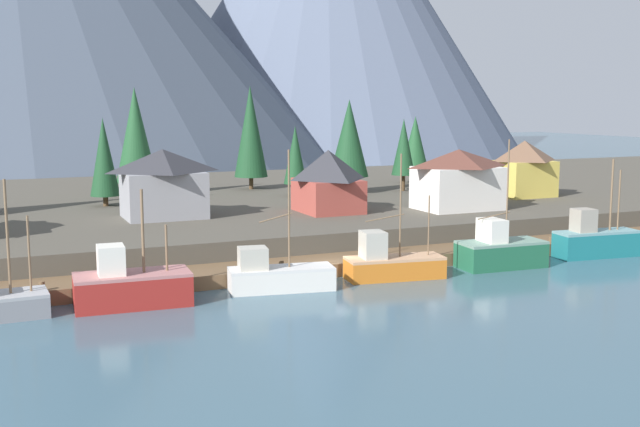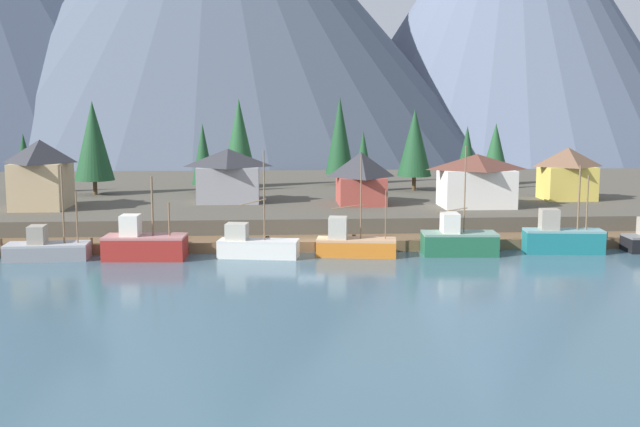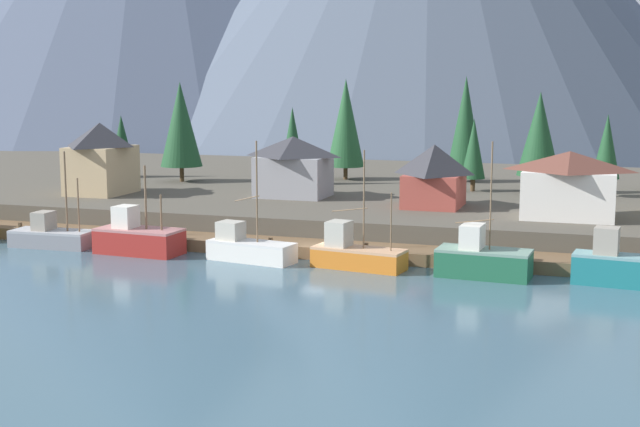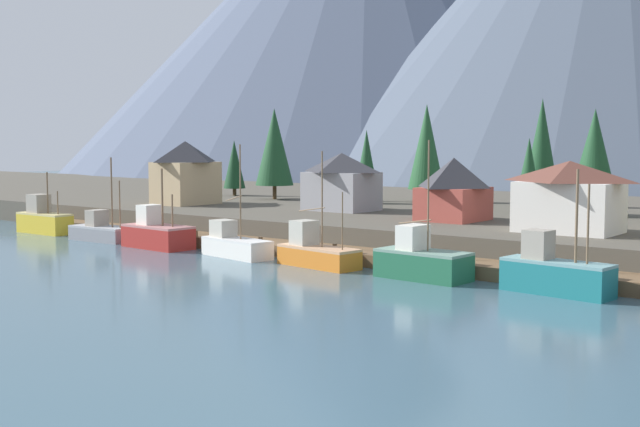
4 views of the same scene
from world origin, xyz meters
name	(u,v)px [view 2 (image 2 of 4)]	position (x,y,z in m)	size (l,w,h in m)	color
ground_plane	(302,224)	(0.00, 20.00, -0.50)	(400.00, 400.00, 1.00)	#3D5B6B
dock	(310,243)	(0.00, 1.99, 0.50)	(80.00, 4.00, 1.60)	brown
shoreline_bank	(298,198)	(0.00, 32.00, 1.25)	(400.00, 56.00, 2.50)	#4C473D
mountain_central_peak	(82,34)	(-53.89, 147.03, 32.33)	(99.18, 99.18, 64.66)	#4C566B
mountain_far_ridge	(510,3)	(60.70, 137.45, 40.02)	(102.27, 102.27, 80.04)	slate
fishing_boat_grey	(46,249)	(-23.43, -1.67, 0.95)	(7.20, 3.05, 8.25)	gray
fishing_boat_red	(144,245)	(-14.91, -1.95, 1.27)	(7.29, 3.59, 7.34)	maroon
fishing_boat_white	(255,246)	(-5.08, -1.87, 1.04)	(7.40, 3.56, 9.55)	silver
fishing_boat_orange	(353,244)	(3.72, -1.85, 1.12)	(7.39, 3.50, 9.05)	#CC6B1E
fishing_boat_green	(458,241)	(13.30, -1.85, 1.29)	(6.87, 3.42, 9.89)	#1E5B3D
fishing_boat_teal	(562,238)	(23.03, -1.61, 1.35)	(7.30, 3.02, 8.06)	#196B70
house_tan	(41,173)	(-28.05, 13.83, 6.26)	(5.59, 6.95, 7.35)	tan
house_grey	(228,175)	(-8.40, 17.90, 5.61)	(7.25, 5.69, 6.09)	gray
house_white	(476,180)	(18.62, 12.00, 5.43)	(8.00, 5.66, 5.75)	silver
house_red	(361,177)	(6.43, 15.24, 5.47)	(5.38, 6.37, 5.81)	#9E4238
house_yellow	(567,173)	(30.96, 17.75, 5.61)	(6.01, 5.00, 6.07)	gold
conifer_near_left	(203,154)	(-12.05, 27.79, 7.35)	(2.88, 2.88, 8.70)	#4C3823
conifer_near_right	(93,141)	(-25.20, 26.35, 9.13)	(4.83, 4.83, 11.49)	#4C3823
conifer_mid_left	(24,160)	(-34.23, 28.42, 6.73)	(2.96, 2.96, 7.49)	#4C3823
conifer_mid_right	(239,137)	(-7.74, 34.27, 9.18)	(4.40, 4.40, 11.82)	#4C3823
conifer_back_left	(467,151)	(21.54, 27.59, 7.55)	(2.72, 2.72, 8.33)	#4C3823
conifer_back_right	(415,142)	(14.86, 28.18, 8.69)	(4.39, 4.39, 10.52)	#4C3823
conifer_centre	(340,135)	(5.98, 36.37, 9.30)	(3.93, 3.93, 12.15)	#4C3823
conifer_far_left	(363,156)	(8.21, 27.89, 7.00)	(2.54, 2.54, 7.69)	#4C3823
conifer_far_right	(495,150)	(27.45, 34.96, 7.27)	(3.80, 3.80, 8.47)	#4C3823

